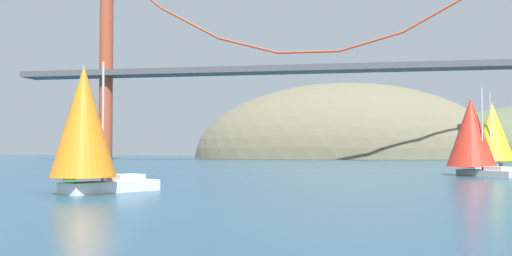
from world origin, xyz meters
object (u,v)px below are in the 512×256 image
at_px(sailboat_orange_sail, 86,127).
at_px(sailboat_scarlet_sail, 472,134).
at_px(channel_buoy, 69,175).
at_px(sailboat_yellow_sail, 492,133).

height_order(sailboat_orange_sail, sailboat_scarlet_sail, sailboat_scarlet_sail).
xyz_separation_m(sailboat_scarlet_sail, channel_buoy, (-33.20, -13.09, -3.47)).
xyz_separation_m(sailboat_orange_sail, sailboat_scarlet_sail, (24.56, 27.82, 0.12)).
bearing_deg(sailboat_scarlet_sail, channel_buoy, -158.48).
height_order(sailboat_yellow_sail, sailboat_scarlet_sail, sailboat_yellow_sail).
relative_size(sailboat_orange_sail, sailboat_scarlet_sail, 0.93).
relative_size(sailboat_yellow_sail, sailboat_scarlet_sail, 1.20).
distance_m(sailboat_yellow_sail, channel_buoy, 53.77).
xyz_separation_m(sailboat_yellow_sail, sailboat_orange_sail, (-30.54, -51.34, -0.72)).
relative_size(sailboat_scarlet_sail, channel_buoy, 3.04).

